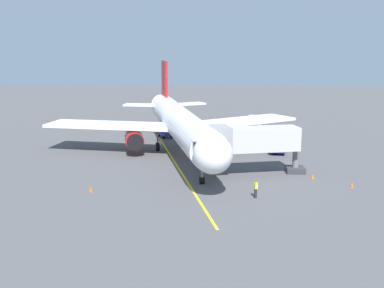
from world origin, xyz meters
name	(u,v)px	position (x,y,z in m)	size (l,w,h in m)	color
ground_plane	(190,152)	(0.00, 0.00, 0.00)	(220.00, 220.00, 0.00)	#4C4C4F
apron_lead_in_line	(177,166)	(1.11, 7.88, 0.01)	(0.24, 40.00, 0.01)	yellow
airplane	(180,124)	(1.18, 1.61, 4.00)	(33.92, 39.96, 11.50)	white
jet_bridge	(247,141)	(-6.59, 11.39, 3.76)	(11.49, 5.16, 5.40)	#B7B7BC
ground_crew_marshaller	(256,189)	(-6.91, 19.44, 0.89)	(0.37, 0.46, 1.71)	#23232D
box_truck_near_nose	(253,124)	(-9.48, -14.45, 1.39)	(3.02, 4.94, 2.62)	#2D3899
baggage_cart_portside	(165,133)	(4.27, -9.92, 0.66)	(2.43, 2.95, 1.27)	#2D3899
box_truck_starboard_side	(278,142)	(-11.50, -0.13, 1.39)	(2.43, 4.78, 2.62)	#2D3899
safety_cone_nose_left	(313,176)	(-13.49, 12.61, 0.28)	(0.32, 0.32, 0.55)	#F2590F
safety_cone_nose_right	(91,189)	(8.60, 18.21, 0.28)	(0.32, 0.32, 0.55)	#F2590F
safety_cone_wing_port	(352,185)	(-16.67, 15.68, 0.28)	(0.32, 0.32, 0.55)	#F2590F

